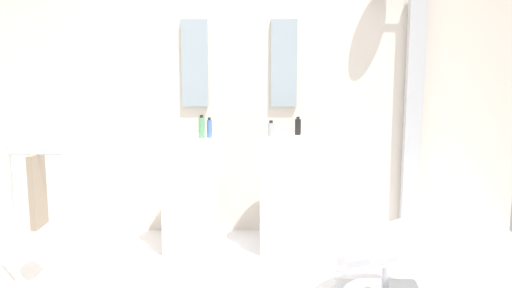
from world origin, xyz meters
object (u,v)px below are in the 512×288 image
shower_column (411,111)px  soap_bottle_blue (209,128)px  soap_bottle_green (202,127)px  pedestal_sink_left (190,188)px  soap_bottle_grey (271,129)px  towel_rack (34,194)px  soap_bottle_black (298,127)px  lounge_chair (387,251)px  pedestal_sink_right (285,189)px

shower_column → soap_bottle_blue: 1.73m
soap_bottle_green → pedestal_sink_left: bearing=149.6°
soap_bottle_grey → soap_bottle_blue: 0.49m
towel_rack → soap_bottle_black: (1.82, 0.82, 0.35)m
towel_rack → soap_bottle_grey: bearing=25.0°
shower_column → soap_bottle_blue: size_ratio=13.04×
soap_bottle_blue → lounge_chair: bearing=-39.7°
pedestal_sink_right → shower_column: bearing=19.6°
lounge_chair → soap_bottle_grey: bearing=123.4°
pedestal_sink_right → shower_column: (1.08, 0.39, 0.59)m
pedestal_sink_right → soap_bottle_black: size_ratio=6.93×
shower_column → soap_bottle_blue: shower_column is taller
pedestal_sink_left → shower_column: shower_column is taller
soap_bottle_green → shower_column: bearing=14.5°
pedestal_sink_right → shower_column: 1.29m
soap_bottle_black → soap_bottle_grey: bearing=-161.7°
pedestal_sink_left → soap_bottle_blue: (0.16, -0.03, 0.49)m
pedestal_sink_right → lounge_chair: 1.17m
soap_bottle_grey → soap_bottle_blue: soap_bottle_blue is taller
towel_rack → shower_column: bearing=21.2°
lounge_chair → soap_bottle_black: size_ratio=7.54×
pedestal_sink_left → pedestal_sink_right: (0.76, 0.00, 0.00)m
shower_column → soap_bottle_black: bearing=-164.8°
lounge_chair → soap_bottle_green: bearing=142.6°
pedestal_sink_right → towel_rack: (-1.72, -0.70, 0.13)m
lounge_chair → soap_bottle_grey: size_ratio=8.80×
towel_rack → soap_bottle_grey: size_ratio=7.61×
pedestal_sink_left → towel_rack: (-0.96, -0.70, 0.13)m
pedestal_sink_right → towel_rack: bearing=-157.9°
lounge_chair → soap_bottle_green: size_ratio=6.11×
soap_bottle_green → lounge_chair: bearing=-37.4°
shower_column → towel_rack: bearing=-158.8°
pedestal_sink_left → soap_bottle_green: bearing=-30.4°
pedestal_sink_left → pedestal_sink_right: size_ratio=1.00×
lounge_chair → soap_bottle_grey: (-0.70, 1.06, 0.62)m
soap_bottle_green → soap_bottle_blue: soap_bottle_green is taller
pedestal_sink_left → towel_rack: bearing=-144.0°
soap_bottle_black → lounge_chair: bearing=-67.0°
soap_bottle_grey → soap_bottle_black: bearing=18.3°
pedestal_sink_right → shower_column: size_ratio=0.49×
lounge_chair → soap_bottle_black: (-0.48, 1.13, 0.63)m
shower_column → lounge_chair: size_ratio=1.87×
shower_column → soap_bottle_black: size_ratio=14.07×
shower_column → soap_bottle_black: shower_column is taller
lounge_chair → soap_bottle_green: (-1.23, 0.95, 0.64)m
pedestal_sink_left → soap_bottle_grey: (0.64, 0.05, 0.47)m
pedestal_sink_left → soap_bottle_grey: soap_bottle_grey is taller
towel_rack → soap_bottle_green: soap_bottle_green is taller
pedestal_sink_right → lounge_chair: (0.58, -1.01, -0.14)m
pedestal_sink_right → soap_bottle_black: 0.51m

